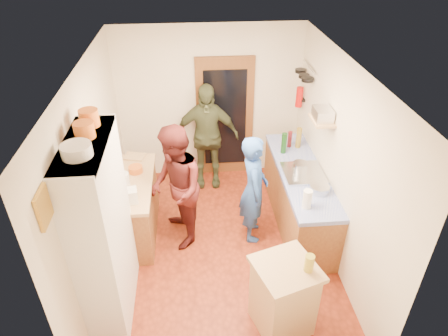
{
  "coord_description": "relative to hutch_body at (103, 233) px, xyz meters",
  "views": [
    {
      "loc": [
        -0.31,
        -4.09,
        3.97
      ],
      "look_at": [
        0.07,
        0.15,
        1.23
      ],
      "focal_mm": 32.0,
      "sensor_mm": 36.0,
      "label": 1
    }
  ],
  "objects": [
    {
      "name": "floor",
      "position": [
        1.3,
        0.8,
        -1.11
      ],
      "size": [
        3.0,
        4.0,
        0.02
      ],
      "primitive_type": "cube",
      "color": "maroon",
      "rests_on": "ground"
    },
    {
      "name": "ceiling",
      "position": [
        1.3,
        0.8,
        1.51
      ],
      "size": [
        3.0,
        4.0,
        0.02
      ],
      "primitive_type": "cube",
      "color": "silver",
      "rests_on": "ground"
    },
    {
      "name": "wall_back",
      "position": [
        1.3,
        2.81,
        0.2
      ],
      "size": [
        3.0,
        0.02,
        2.6
      ],
      "primitive_type": "cube",
      "color": "beige",
      "rests_on": "ground"
    },
    {
      "name": "wall_front",
      "position": [
        1.3,
        -1.21,
        0.2
      ],
      "size": [
        3.0,
        0.02,
        2.6
      ],
      "primitive_type": "cube",
      "color": "beige",
      "rests_on": "ground"
    },
    {
      "name": "wall_left",
      "position": [
        -0.21,
        0.8,
        0.2
      ],
      "size": [
        0.02,
        4.0,
        2.6
      ],
      "primitive_type": "cube",
      "color": "beige",
      "rests_on": "ground"
    },
    {
      "name": "wall_right",
      "position": [
        2.81,
        0.8,
        0.2
      ],
      "size": [
        0.02,
        4.0,
        2.6
      ],
      "primitive_type": "cube",
      "color": "beige",
      "rests_on": "ground"
    },
    {
      "name": "door_frame",
      "position": [
        1.55,
        2.77,
        -0.05
      ],
      "size": [
        0.95,
        0.06,
        2.1
      ],
      "primitive_type": "cube",
      "color": "brown",
      "rests_on": "ground"
    },
    {
      "name": "door_glass",
      "position": [
        1.55,
        2.74,
        -0.05
      ],
      "size": [
        0.7,
        0.02,
        1.7
      ],
      "primitive_type": "cube",
      "color": "black",
      "rests_on": "door_frame"
    },
    {
      "name": "hutch_body",
      "position": [
        0.0,
        0.0,
        0.0
      ],
      "size": [
        0.4,
        1.2,
        2.2
      ],
      "primitive_type": "cube",
      "color": "silver",
      "rests_on": "ground"
    },
    {
      "name": "hutch_top_shelf",
      "position": [
        0.0,
        0.0,
        1.08
      ],
      "size": [
        0.4,
        1.14,
        0.04
      ],
      "primitive_type": "cube",
      "color": "silver",
      "rests_on": "hutch_body"
    },
    {
      "name": "plate_stack",
      "position": [
        0.0,
        -0.24,
        1.16
      ],
      "size": [
        0.27,
        0.27,
        0.11
      ],
      "primitive_type": "cylinder",
      "color": "white",
      "rests_on": "hutch_top_shelf"
    },
    {
      "name": "orange_pot_a",
      "position": [
        0.0,
        0.09,
        1.18
      ],
      "size": [
        0.19,
        0.19,
        0.15
      ],
      "primitive_type": "cylinder",
      "color": "orange",
      "rests_on": "hutch_top_shelf"
    },
    {
      "name": "orange_pot_b",
      "position": [
        0.0,
        0.34,
        1.18
      ],
      "size": [
        0.19,
        0.19,
        0.17
      ],
      "primitive_type": "cylinder",
      "color": "orange",
      "rests_on": "hutch_top_shelf"
    },
    {
      "name": "left_counter_base",
      "position": [
        0.1,
        1.25,
        -0.68
      ],
      "size": [
        0.6,
        1.4,
        0.85
      ],
      "primitive_type": "cube",
      "color": "olive",
      "rests_on": "ground"
    },
    {
      "name": "left_counter_top",
      "position": [
        0.1,
        1.25,
        -0.23
      ],
      "size": [
        0.64,
        1.44,
        0.05
      ],
      "primitive_type": "cube",
      "color": "tan",
      "rests_on": "left_counter_base"
    },
    {
      "name": "toaster",
      "position": [
        0.15,
        0.78,
        -0.11
      ],
      "size": [
        0.27,
        0.21,
        0.18
      ],
      "primitive_type": "cube",
      "rotation": [
        0.0,
        0.0,
        0.18
      ],
      "color": "white",
      "rests_on": "left_counter_top"
    },
    {
      "name": "kettle",
      "position": [
        0.05,
        1.13,
        -0.1
      ],
      "size": [
        0.19,
        0.19,
        0.2
      ],
      "primitive_type": "cylinder",
      "rotation": [
        0.0,
        0.0,
        0.04
      ],
      "color": "white",
      "rests_on": "left_counter_top"
    },
    {
      "name": "orange_bowl",
      "position": [
        0.18,
        1.48,
        -0.16
      ],
      "size": [
        0.25,
        0.25,
        0.09
      ],
      "primitive_type": "cylinder",
      "rotation": [
        0.0,
        0.0,
        0.31
      ],
      "color": "orange",
      "rests_on": "left_counter_top"
    },
    {
      "name": "chopping_board",
      "position": [
        0.12,
        1.88,
        -0.19
      ],
      "size": [
        0.34,
        0.29,
        0.02
      ],
      "primitive_type": "cube",
      "rotation": [
        0.0,
        0.0,
        -0.24
      ],
      "color": "tan",
      "rests_on": "left_counter_top"
    },
    {
      "name": "right_counter_base",
      "position": [
        2.5,
        1.3,
        -0.68
      ],
      "size": [
        0.6,
        2.2,
        0.84
      ],
      "primitive_type": "cube",
      "color": "olive",
      "rests_on": "ground"
    },
    {
      "name": "right_counter_top",
      "position": [
        2.5,
        1.3,
        -0.23
      ],
      "size": [
        0.62,
        2.22,
        0.06
      ],
      "primitive_type": "cube",
      "color": "#1932AF",
      "rests_on": "right_counter_base"
    },
    {
      "name": "hob",
      "position": [
        2.5,
        1.2,
        -0.18
      ],
      "size": [
        0.55,
        0.58,
        0.04
      ],
      "primitive_type": "cube",
      "color": "silver",
      "rests_on": "right_counter_top"
    },
    {
      "name": "pot_on_hob",
      "position": [
        2.45,
        1.24,
        -0.09
      ],
      "size": [
        0.2,
        0.2,
        0.13
      ],
      "primitive_type": "cylinder",
      "color": "silver",
      "rests_on": "hob"
    },
    {
      "name": "bottle_a",
      "position": [
        2.35,
        1.82,
        -0.04
      ],
      "size": [
        0.09,
        0.09,
        0.32
      ],
      "primitive_type": "cylinder",
      "rotation": [
        0.0,
        0.0,
        0.07
      ],
      "color": "#143F14",
      "rests_on": "right_counter_top"
    },
    {
      "name": "bottle_b",
      "position": [
        2.48,
        1.99,
        -0.07
      ],
      "size": [
        0.08,
        0.08,
        0.26
      ],
      "primitive_type": "cylinder",
      "rotation": [
        0.0,
        0.0,
        0.19
      ],
      "color": "#591419",
      "rests_on": "right_counter_top"
    },
    {
      "name": "bottle_c",
      "position": [
        2.61,
        1.96,
        -0.04
      ],
      "size": [
        0.09,
        0.09,
        0.32
      ],
      "primitive_type": "cylinder",
      "rotation": [
        0.0,
        0.0,
        0.17
      ],
      "color": "olive",
      "rests_on": "right_counter_top"
    },
    {
      "name": "paper_towel",
      "position": [
        2.35,
        0.49,
        -0.08
      ],
      "size": [
        0.13,
        0.13,
        0.25
      ],
      "primitive_type": "cylinder",
      "rotation": [
        0.0,
        0.0,
        0.18
      ],
      "color": "white",
      "rests_on": "right_counter_top"
    },
    {
      "name": "mixing_bowl",
      "position": [
        2.6,
        0.78,
        -0.15
      ],
      "size": [
        0.27,
        0.27,
        0.1
      ],
      "primitive_type": "cylinder",
      "rotation": [
        0.0,
        0.0,
        0.05
      ],
      "color": "silver",
      "rests_on": "right_counter_top"
    },
    {
      "name": "island_base",
      "position": [
        1.89,
        -0.47,
        -0.67
      ],
      "size": [
        0.69,
        0.69,
        0.86
      ],
      "primitive_type": "cube",
      "rotation": [
        0.0,
        0.0,
        0.31
      ],
      "color": "tan",
      "rests_on": "ground"
    },
    {
      "name": "island_top",
      "position": [
        1.89,
        -0.47,
        -0.22
      ],
      "size": [
        0.78,
        0.78,
        0.05
      ],
      "primitive_type": "cube",
      "rotation": [
        0.0,
        0.0,
        0.31
      ],
      "color": "tan",
      "rests_on": "island_base"
    },
    {
      "name": "cutting_board",
      "position": [
        1.83,
        -0.44,
        -0.21
      ],
      "size": [
        0.42,
        0.37,
        0.02
      ],
      "primitive_type": "cube",
      "rotation": [
        0.0,
        0.0,
        0.31
      ],
      "color": "white",
      "rests_on": "island_top"
    },
    {
      "name": "oil_jar",
      "position": [
        2.1,
        -0.53,
        -0.09
      ],
      "size": [
        0.12,
        0.12,
        0.19
      ],
      "primitive_type": "cylinder",
      "rotation": [
        0.0,
        0.0,
        0.31
      ],
      "color": "#AD9E2D",
      "rests_on": "island_top"
    },
    {
      "name": "pan_rail",
      "position": [
        2.76,
        2.33,
        0.95
      ],
      "size": [
        0.02,
        0.65,
        0.02
      ],
      "primitive_type": "cylinder",
      "rotation": [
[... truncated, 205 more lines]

